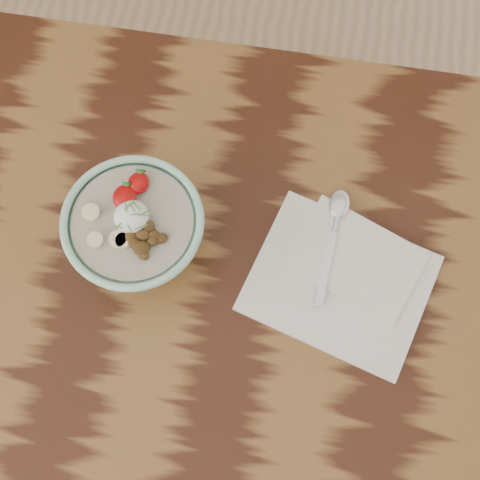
% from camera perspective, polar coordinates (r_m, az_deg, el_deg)
% --- Properties ---
extents(table, '(1.60, 0.90, 0.75)m').
position_cam_1_polar(table, '(0.98, -0.76, -9.46)').
color(table, '#36190D').
rests_on(table, ground).
extents(breakfast_bowl, '(0.18, 0.18, 0.12)m').
position_cam_1_polar(breakfast_bowl, '(0.87, -8.83, 0.75)').
color(breakfast_bowl, '#A0D7BA').
rests_on(breakfast_bowl, table).
extents(napkin, '(0.27, 0.24, 0.01)m').
position_cam_1_polar(napkin, '(0.91, 8.78, -3.22)').
color(napkin, white).
rests_on(napkin, table).
extents(spoon, '(0.03, 0.17, 0.01)m').
position_cam_1_polar(spoon, '(0.92, 8.20, 1.72)').
color(spoon, silver).
rests_on(spoon, napkin).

